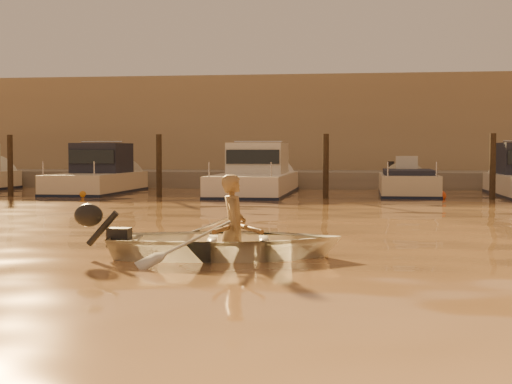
# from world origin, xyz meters

# --- Properties ---
(ground_plane) EXTENTS (160.00, 160.00, 0.00)m
(ground_plane) POSITION_xyz_m (0.00, 0.00, 0.00)
(ground_plane) COLOR #93633A
(ground_plane) RESTS_ON ground
(dinghy) EXTENTS (3.53, 2.76, 0.67)m
(dinghy) POSITION_xyz_m (-0.91, 0.17, 0.21)
(dinghy) COLOR silver
(dinghy) RESTS_ON ground_plane
(person) EXTENTS (0.42, 0.57, 1.45)m
(person) POSITION_xyz_m (-0.81, 0.19, 0.42)
(person) COLOR #937249
(person) RESTS_ON dinghy
(outboard_motor) EXTENTS (0.95, 0.53, 0.70)m
(outboard_motor) POSITION_xyz_m (-2.40, -0.05, 0.28)
(outboard_motor) COLOR black
(outboard_motor) RESTS_ON dinghy
(oar_port) EXTENTS (0.80, 1.99, 0.13)m
(oar_port) POSITION_xyz_m (-0.67, 0.21, 0.42)
(oar_port) COLOR brown
(oar_port) RESTS_ON dinghy
(oar_starboard) EXTENTS (0.11, 2.10, 0.13)m
(oar_starboard) POSITION_xyz_m (-0.86, 0.18, 0.42)
(oar_starboard) COLOR brown
(oar_starboard) RESTS_ON dinghy
(moored_boat_1) EXTENTS (2.12, 6.34, 1.75)m
(moored_boat_1) POSITION_xyz_m (-8.33, 16.00, 0.62)
(moored_boat_1) COLOR beige
(moored_boat_1) RESTS_ON ground_plane
(moored_boat_2) EXTENTS (2.35, 7.84, 1.75)m
(moored_boat_2) POSITION_xyz_m (-2.71, 16.00, 0.62)
(moored_boat_2) COLOR white
(moored_boat_2) RESTS_ON ground_plane
(moored_boat_3) EXTENTS (1.82, 5.35, 0.95)m
(moored_boat_3) POSITION_xyz_m (2.42, 16.00, 0.22)
(moored_boat_3) COLOR beige
(moored_boat_3) RESTS_ON ground_plane
(piling_0) EXTENTS (0.18, 0.18, 2.20)m
(piling_0) POSITION_xyz_m (-10.50, 13.80, 0.90)
(piling_0) COLOR #2D2319
(piling_0) RESTS_ON ground_plane
(piling_1) EXTENTS (0.18, 0.18, 2.20)m
(piling_1) POSITION_xyz_m (-5.50, 13.80, 0.90)
(piling_1) COLOR #2D2319
(piling_1) RESTS_ON ground_plane
(piling_2) EXTENTS (0.18, 0.18, 2.20)m
(piling_2) POSITION_xyz_m (-0.20, 13.80, 0.90)
(piling_2) COLOR #2D2319
(piling_2) RESTS_ON ground_plane
(piling_3) EXTENTS (0.18, 0.18, 2.20)m
(piling_3) POSITION_xyz_m (4.80, 13.80, 0.90)
(piling_3) COLOR #2D2319
(piling_3) RESTS_ON ground_plane
(fender_b) EXTENTS (0.30, 0.30, 0.30)m
(fender_b) POSITION_xyz_m (-7.83, 13.33, 0.10)
(fender_b) COLOR orange
(fender_b) RESTS_ON ground_plane
(fender_c) EXTENTS (0.30, 0.30, 0.30)m
(fender_c) POSITION_xyz_m (-2.45, 13.15, 0.10)
(fender_c) COLOR white
(fender_c) RESTS_ON ground_plane
(fender_d) EXTENTS (0.30, 0.30, 0.30)m
(fender_d) POSITION_xyz_m (3.33, 14.05, 0.10)
(fender_d) COLOR #EB511B
(fender_d) RESTS_ON ground_plane
(quay) EXTENTS (52.00, 4.00, 1.00)m
(quay) POSITION_xyz_m (0.00, 21.50, 0.15)
(quay) COLOR gray
(quay) RESTS_ON ground_plane
(waterfront_building) EXTENTS (46.00, 7.00, 4.80)m
(waterfront_building) POSITION_xyz_m (0.00, 27.00, 2.40)
(waterfront_building) COLOR #9E8466
(waterfront_building) RESTS_ON quay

